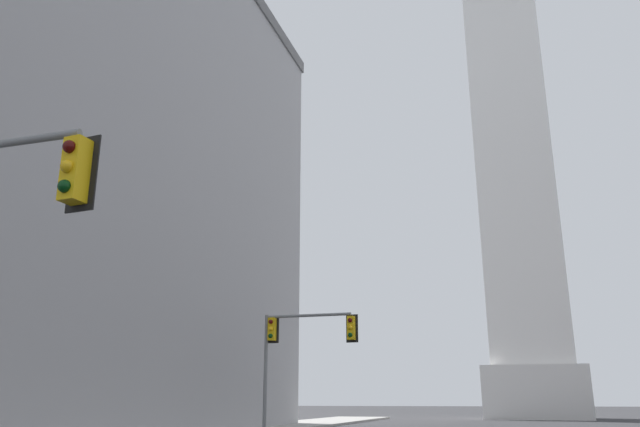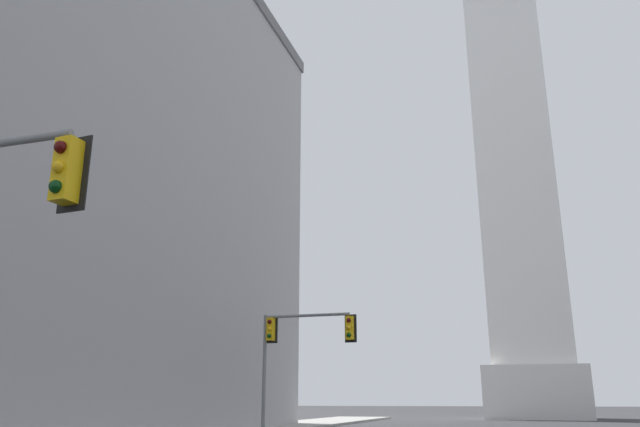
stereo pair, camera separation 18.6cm
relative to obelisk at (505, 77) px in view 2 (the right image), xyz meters
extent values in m
cube|color=silver|center=(0.00, 0.00, -32.66)|extent=(9.10, 9.10, 4.65)
cube|color=white|center=(0.00, 0.00, -0.50)|extent=(7.28, 7.28, 59.67)
cube|color=#E5B20F|center=(-8.19, -55.25, -29.75)|extent=(0.37, 0.37, 1.10)
cube|color=black|center=(-8.17, -55.07, -29.75)|extent=(0.58, 0.08, 1.32)
sphere|color=#410907|center=(-8.20, -55.43, -29.41)|extent=(0.22, 0.22, 0.22)
sphere|color=yellow|center=(-8.20, -55.43, -29.75)|extent=(0.22, 0.22, 0.22)
sphere|color=#073410|center=(-8.20, -55.43, -30.09)|extent=(0.22, 0.22, 0.22)
cylinder|color=slate|center=(-13.11, -34.30, -32.15)|extent=(0.18, 0.18, 5.68)
cube|color=#E5B20F|center=(-12.82, -34.30, -30.01)|extent=(0.34, 0.34, 1.10)
cube|color=black|center=(-12.82, -34.12, -30.01)|extent=(0.58, 0.04, 1.32)
sphere|color=#410907|center=(-12.82, -34.49, -29.67)|extent=(0.22, 0.22, 0.22)
sphere|color=yellow|center=(-12.82, -34.49, -30.01)|extent=(0.22, 0.22, 0.22)
sphere|color=#073410|center=(-12.82, -34.49, -30.35)|extent=(0.22, 0.22, 0.22)
cylinder|color=slate|center=(-10.96, -34.30, -29.41)|extent=(4.30, 0.14, 0.14)
sphere|color=slate|center=(-13.11, -34.30, -29.41)|extent=(0.18, 0.18, 0.18)
cube|color=#E5B20F|center=(-8.81, -34.30, -30.08)|extent=(0.34, 0.34, 1.10)
cube|color=black|center=(-8.81, -34.12, -30.08)|extent=(0.58, 0.04, 1.32)
sphere|color=#410907|center=(-8.81, -34.49, -29.74)|extent=(0.22, 0.22, 0.22)
sphere|color=yellow|center=(-8.81, -34.49, -30.08)|extent=(0.22, 0.22, 0.22)
sphere|color=#073410|center=(-8.81, -34.49, -30.42)|extent=(0.22, 0.22, 0.22)
camera|label=1|loc=(-1.55, -63.25, -33.38)|focal=35.00mm
camera|label=2|loc=(-1.37, -63.20, -33.38)|focal=35.00mm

